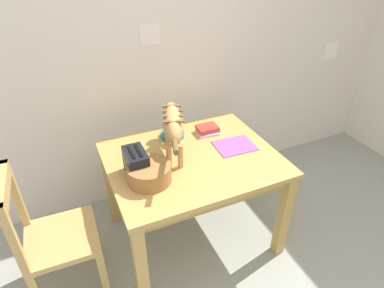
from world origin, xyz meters
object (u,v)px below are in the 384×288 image
(cat, at_px, (173,124))
(saucer_bowl, at_px, (172,134))
(dining_table, at_px, (192,168))
(coffee_mug, at_px, (173,127))
(magazine, at_px, (235,146))
(book_stack, at_px, (207,130))
(wooden_chair_near, at_px, (54,238))
(wicker_basket, at_px, (149,173))
(toaster, at_px, (136,163))

(cat, relative_size, saucer_bowl, 3.75)
(dining_table, distance_m, coffee_mug, 0.34)
(coffee_mug, bearing_deg, magazine, -41.02)
(saucer_bowl, bearing_deg, dining_table, -85.30)
(magazine, distance_m, book_stack, 0.26)
(cat, height_order, wooden_chair_near, cat)
(saucer_bowl, distance_m, book_stack, 0.26)
(cat, distance_m, wicker_basket, 0.36)
(coffee_mug, xyz_separation_m, book_stack, (0.25, -0.06, -0.05))
(coffee_mug, bearing_deg, book_stack, -13.54)
(cat, bearing_deg, saucer_bowl, 90.00)
(dining_table, xyz_separation_m, wicker_basket, (-0.34, -0.12, 0.15))
(wicker_basket, xyz_separation_m, toaster, (-0.05, 0.08, 0.03))
(magazine, distance_m, toaster, 0.72)
(dining_table, bearing_deg, wicker_basket, -159.73)
(dining_table, relative_size, book_stack, 6.55)
(saucer_bowl, height_order, magazine, saucer_bowl)
(saucer_bowl, bearing_deg, cat, -108.70)
(dining_table, bearing_deg, coffee_mug, 93.98)
(wicker_basket, bearing_deg, book_stack, 32.42)
(coffee_mug, relative_size, book_stack, 0.71)
(saucer_bowl, distance_m, coffee_mug, 0.06)
(book_stack, height_order, wooden_chair_near, wooden_chair_near)
(book_stack, relative_size, toaster, 0.85)
(toaster, bearing_deg, coffee_mug, 42.42)
(wicker_basket, relative_size, toaster, 1.33)
(magazine, distance_m, wooden_chair_near, 1.30)
(dining_table, relative_size, coffee_mug, 9.27)
(coffee_mug, bearing_deg, wicker_basket, -126.85)
(saucer_bowl, bearing_deg, magazine, -40.71)
(book_stack, bearing_deg, wooden_chair_near, -165.49)
(coffee_mug, distance_m, toaster, 0.50)
(wooden_chair_near, bearing_deg, coffee_mug, 113.23)
(dining_table, xyz_separation_m, toaster, (-0.39, -0.04, 0.18))
(dining_table, bearing_deg, book_stack, 45.60)
(wicker_basket, bearing_deg, magazine, 10.22)
(toaster, bearing_deg, magazine, 2.76)
(dining_table, height_order, wicker_basket, wicker_basket)
(saucer_bowl, bearing_deg, wicker_basket, -126.52)
(toaster, bearing_deg, dining_table, 5.78)
(wicker_basket, bearing_deg, dining_table, 20.27)
(cat, relative_size, wooden_chair_near, 0.71)
(saucer_bowl, xyz_separation_m, coffee_mug, (0.00, -0.00, 0.06))
(book_stack, xyz_separation_m, wicker_basket, (-0.57, -0.36, 0.03))
(magazine, bearing_deg, wicker_basket, -167.12)
(book_stack, relative_size, wicker_basket, 0.64)
(dining_table, xyz_separation_m, book_stack, (0.23, 0.24, 0.12))
(dining_table, xyz_separation_m, wooden_chair_near, (-0.94, -0.07, -0.19))
(coffee_mug, relative_size, wicker_basket, 0.45)
(dining_table, xyz_separation_m, saucer_bowl, (-0.02, 0.30, 0.11))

